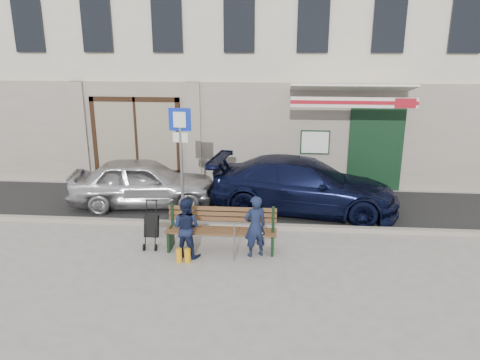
# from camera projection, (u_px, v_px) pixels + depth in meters

# --- Properties ---
(ground) EXTENTS (80.00, 80.00, 0.00)m
(ground) POSITION_uv_depth(u_px,v_px,m) (219.00, 254.00, 10.05)
(ground) COLOR #9E9991
(ground) RESTS_ON ground
(asphalt_lane) EXTENTS (60.00, 3.20, 0.01)m
(asphalt_lane) POSITION_uv_depth(u_px,v_px,m) (233.00, 205.00, 13.00)
(asphalt_lane) COLOR #282828
(asphalt_lane) RESTS_ON ground
(curb) EXTENTS (60.00, 0.18, 0.12)m
(curb) POSITION_uv_depth(u_px,v_px,m) (227.00, 225.00, 11.46)
(curb) COLOR #9E9384
(curb) RESTS_ON ground
(building) EXTENTS (20.00, 8.27, 10.00)m
(building) POSITION_uv_depth(u_px,v_px,m) (248.00, 23.00, 16.66)
(building) COLOR beige
(building) RESTS_ON ground
(car_silver) EXTENTS (4.11, 2.06, 1.34)m
(car_silver) POSITION_uv_depth(u_px,v_px,m) (143.00, 182.00, 12.80)
(car_silver) COLOR #BDBCC1
(car_silver) RESTS_ON ground
(car_navy) EXTENTS (5.17, 2.67, 1.43)m
(car_navy) POSITION_uv_depth(u_px,v_px,m) (303.00, 185.00, 12.39)
(car_navy) COLOR black
(car_navy) RESTS_ON ground
(parking_sign) EXTENTS (0.54, 0.09, 2.90)m
(parking_sign) POSITION_uv_depth(u_px,v_px,m) (181.00, 147.00, 11.16)
(parking_sign) COLOR gray
(parking_sign) RESTS_ON ground
(bench) EXTENTS (2.40, 1.17, 0.98)m
(bench) POSITION_uv_depth(u_px,v_px,m) (219.00, 230.00, 10.16)
(bench) COLOR brown
(bench) RESTS_ON ground
(man) EXTENTS (0.58, 0.50, 1.34)m
(man) POSITION_uv_depth(u_px,v_px,m) (255.00, 226.00, 9.82)
(man) COLOR #141D39
(man) RESTS_ON ground
(woman) EXTENTS (0.74, 0.65, 1.29)m
(woman) POSITION_uv_depth(u_px,v_px,m) (186.00, 227.00, 9.83)
(woman) COLOR #141C38
(woman) RESTS_ON ground
(stroller) EXTENTS (0.31, 0.44, 1.06)m
(stroller) POSITION_uv_depth(u_px,v_px,m) (151.00, 227.00, 10.30)
(stroller) COLOR black
(stroller) RESTS_ON ground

